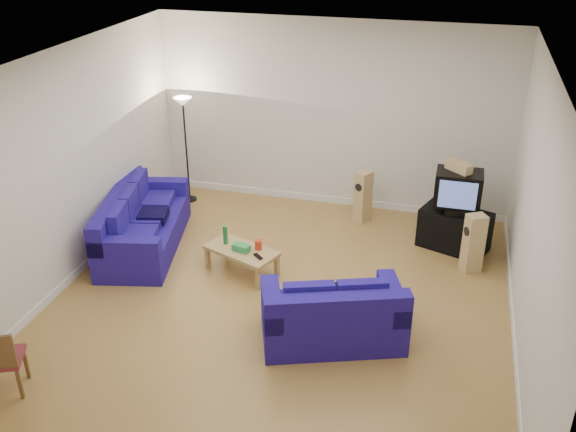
% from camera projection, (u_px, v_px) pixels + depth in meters
% --- Properties ---
extents(room, '(6.01, 6.51, 3.21)m').
position_uv_depth(room, '(280.00, 198.00, 7.94)').
color(room, brown).
rests_on(room, ground).
extents(sofa_three_seat, '(1.48, 2.46, 0.89)m').
position_uv_depth(sofa_three_seat, '(140.00, 227.00, 9.86)').
color(sofa_three_seat, navy).
rests_on(sofa_three_seat, ground).
extents(sofa_loveseat, '(1.92, 1.47, 0.85)m').
position_uv_depth(sofa_loveseat, '(333.00, 318.00, 7.75)').
color(sofa_loveseat, navy).
rests_on(sofa_loveseat, ground).
extents(coffee_table, '(1.17, 0.87, 0.38)m').
position_uv_depth(coffee_table, '(242.00, 252.00, 9.17)').
color(coffee_table, tan).
rests_on(coffee_table, ground).
extents(bottle, '(0.09, 0.09, 0.29)m').
position_uv_depth(bottle, '(225.00, 235.00, 9.23)').
color(bottle, '#197233').
rests_on(bottle, coffee_table).
extents(tissue_box, '(0.27, 0.18, 0.10)m').
position_uv_depth(tissue_box, '(241.00, 248.00, 9.08)').
color(tissue_box, green).
rests_on(tissue_box, coffee_table).
extents(red_canister, '(0.13, 0.13, 0.14)m').
position_uv_depth(red_canister, '(258.00, 245.00, 9.11)').
color(red_canister, red).
rests_on(red_canister, coffee_table).
extents(remote, '(0.17, 0.16, 0.02)m').
position_uv_depth(remote, '(258.00, 256.00, 8.94)').
color(remote, black).
rests_on(remote, coffee_table).
extents(tv_stand, '(1.15, 0.88, 0.62)m').
position_uv_depth(tv_stand, '(455.00, 230.00, 9.83)').
color(tv_stand, black).
rests_on(tv_stand, ground).
extents(av_receiver, '(0.47, 0.39, 0.11)m').
position_uv_depth(av_receiver, '(460.00, 210.00, 9.62)').
color(av_receiver, black).
rests_on(av_receiver, tv_stand).
extents(television, '(0.68, 0.52, 0.53)m').
position_uv_depth(television, '(458.00, 188.00, 9.56)').
color(television, black).
rests_on(television, av_receiver).
extents(centre_speaker, '(0.42, 0.39, 0.14)m').
position_uv_depth(centre_speaker, '(459.00, 167.00, 9.44)').
color(centre_speaker, tan).
rests_on(centre_speaker, television).
extents(speaker_left, '(0.30, 0.32, 0.88)m').
position_uv_depth(speaker_left, '(363.00, 197.00, 10.61)').
color(speaker_left, tan).
rests_on(speaker_left, ground).
extents(speaker_right, '(0.33, 0.31, 0.89)m').
position_uv_depth(speaker_right, '(473.00, 243.00, 9.16)').
color(speaker_right, tan).
rests_on(speaker_right, ground).
extents(floor_lamp, '(0.32, 0.32, 1.89)m').
position_uv_depth(floor_lamp, '(184.00, 116.00, 10.84)').
color(floor_lamp, black).
rests_on(floor_lamp, ground).
extents(dining_chair, '(0.54, 0.54, 0.85)m').
position_uv_depth(dining_chair, '(1.00, 359.00, 6.83)').
color(dining_chair, brown).
rests_on(dining_chair, ground).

